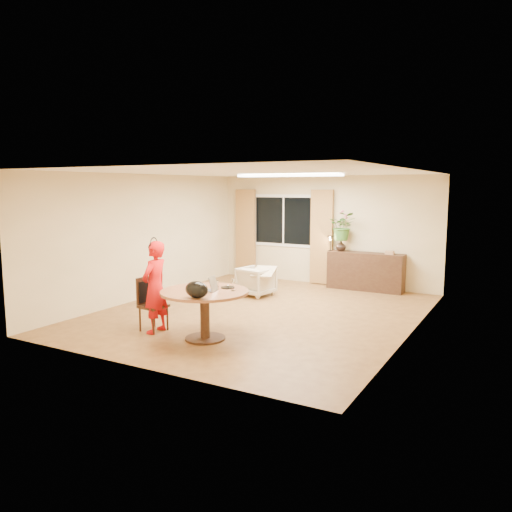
{
  "coord_description": "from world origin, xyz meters",
  "views": [
    {
      "loc": [
        4.36,
        -7.96,
        2.34
      ],
      "look_at": [
        0.03,
        -0.2,
        1.1
      ],
      "focal_mm": 35.0,
      "sensor_mm": 36.0,
      "label": 1
    }
  ],
  "objects": [
    {
      "name": "floor",
      "position": [
        0.0,
        0.0,
        0.0
      ],
      "size": [
        6.5,
        6.5,
        0.0
      ],
      "primitive_type": "plane",
      "color": "brown",
      "rests_on": "ground"
    },
    {
      "name": "ceiling",
      "position": [
        0.0,
        0.0,
        2.6
      ],
      "size": [
        6.5,
        6.5,
        0.0
      ],
      "primitive_type": "plane",
      "rotation": [
        3.14,
        0.0,
        0.0
      ],
      "color": "white",
      "rests_on": "wall_back"
    },
    {
      "name": "wall_back",
      "position": [
        0.0,
        3.25,
        1.3
      ],
      "size": [
        5.5,
        0.0,
        5.5
      ],
      "primitive_type": "plane",
      "rotation": [
        1.57,
        0.0,
        0.0
      ],
      "color": "tan",
      "rests_on": "floor"
    },
    {
      "name": "wall_left",
      "position": [
        -2.75,
        0.0,
        1.3
      ],
      "size": [
        0.0,
        6.5,
        6.5
      ],
      "primitive_type": "plane",
      "rotation": [
        1.57,
        0.0,
        1.57
      ],
      "color": "tan",
      "rests_on": "floor"
    },
    {
      "name": "wall_right",
      "position": [
        2.75,
        0.0,
        1.3
      ],
      "size": [
        0.0,
        6.5,
        6.5
      ],
      "primitive_type": "plane",
      "rotation": [
        1.57,
        0.0,
        -1.57
      ],
      "color": "tan",
      "rests_on": "floor"
    },
    {
      "name": "window",
      "position": [
        -1.1,
        3.23,
        1.5
      ],
      "size": [
        1.7,
        0.03,
        1.3
      ],
      "color": "white",
      "rests_on": "wall_back"
    },
    {
      "name": "curtain_left",
      "position": [
        -2.15,
        3.15,
        1.15
      ],
      "size": [
        0.55,
        0.08,
        2.25
      ],
      "primitive_type": "cube",
      "color": "brown",
      "rests_on": "wall_back"
    },
    {
      "name": "curtain_right",
      "position": [
        -0.05,
        3.15,
        1.15
      ],
      "size": [
        0.55,
        0.08,
        2.25
      ],
      "primitive_type": "cube",
      "color": "brown",
      "rests_on": "wall_back"
    },
    {
      "name": "ceiling_panel",
      "position": [
        0.0,
        1.2,
        2.57
      ],
      "size": [
        2.2,
        0.35,
        0.05
      ],
      "primitive_type": "cube",
      "color": "white",
      "rests_on": "ceiling"
    },
    {
      "name": "dining_table",
      "position": [
        0.04,
        -1.83,
        0.6
      ],
      "size": [
        1.35,
        1.35,
        0.77
      ],
      "color": "brown",
      "rests_on": "floor"
    },
    {
      "name": "dining_chair",
      "position": [
        -0.96,
        -1.85,
        0.44
      ],
      "size": [
        0.46,
        0.43,
        0.88
      ],
      "primitive_type": null,
      "rotation": [
        0.0,
        0.0,
        -0.11
      ],
      "color": "black",
      "rests_on": "floor"
    },
    {
      "name": "child",
      "position": [
        -0.88,
        -1.9,
        0.74
      ],
      "size": [
        0.57,
        0.4,
        1.49
      ],
      "primitive_type": "imported",
      "rotation": [
        0.0,
        0.0,
        -1.48
      ],
      "color": "red",
      "rests_on": "floor"
    },
    {
      "name": "laptop",
      "position": [
        0.03,
        -1.85,
        0.89
      ],
      "size": [
        0.4,
        0.31,
        0.24
      ],
      "primitive_type": null,
      "rotation": [
        0.0,
        0.0,
        0.21
      ],
      "color": "#B7B7BC",
      "rests_on": "dining_table"
    },
    {
      "name": "tumbler",
      "position": [
        0.04,
        -1.5,
        0.82
      ],
      "size": [
        0.09,
        0.09,
        0.1
      ],
      "primitive_type": null,
      "rotation": [
        0.0,
        0.0,
        -0.31
      ],
      "color": "white",
      "rests_on": "dining_table"
    },
    {
      "name": "wine_glass",
      "position": [
        0.42,
        -1.63,
        0.86
      ],
      "size": [
        0.07,
        0.07,
        0.19
      ],
      "primitive_type": null,
      "rotation": [
        0.0,
        0.0,
        -0.15
      ],
      "color": "white",
      "rests_on": "dining_table"
    },
    {
      "name": "pot_lid",
      "position": [
        0.24,
        -1.49,
        0.79
      ],
      "size": [
        0.26,
        0.26,
        0.04
      ],
      "primitive_type": null,
      "rotation": [
        0.0,
        0.0,
        -0.25
      ],
      "color": "white",
      "rests_on": "dining_table"
    },
    {
      "name": "handbag",
      "position": [
        0.24,
        -2.31,
        0.89
      ],
      "size": [
        0.38,
        0.23,
        0.25
      ],
      "primitive_type": null,
      "rotation": [
        0.0,
        0.0,
        -0.03
      ],
      "color": "black",
      "rests_on": "dining_table"
    },
    {
      "name": "armchair",
      "position": [
        -0.8,
        1.3,
        0.31
      ],
      "size": [
        0.77,
        0.78,
        0.62
      ],
      "primitive_type": "imported",
      "rotation": [
        0.0,
        0.0,
        2.97
      ],
      "color": "beige",
      "rests_on": "floor"
    },
    {
      "name": "throw",
      "position": [
        -0.57,
        1.22,
        0.64
      ],
      "size": [
        0.56,
        0.63,
        0.03
      ],
      "primitive_type": null,
      "rotation": [
        0.0,
        0.0,
        0.22
      ],
      "color": "beige",
      "rests_on": "armchair"
    },
    {
      "name": "sideboard",
      "position": [
        1.09,
        3.01,
        0.43
      ],
      "size": [
        1.72,
        0.42,
        0.86
      ],
      "primitive_type": "cube",
      "color": "black",
      "rests_on": "floor"
    },
    {
      "name": "vase",
      "position": [
        0.49,
        3.01,
        0.98
      ],
      "size": [
        0.29,
        0.29,
        0.25
      ],
      "primitive_type": "imported",
      "rotation": [
        0.0,
        0.0,
        -0.28
      ],
      "color": "black",
      "rests_on": "sideboard"
    },
    {
      "name": "bouquet",
      "position": [
        0.53,
        3.01,
        1.44
      ],
      "size": [
        0.7,
        0.64,
        0.66
      ],
      "primitive_type": "imported",
      "rotation": [
        0.0,
        0.0,
        0.23
      ],
      "color": "#2B6626",
      "rests_on": "vase"
    },
    {
      "name": "book_stack",
      "position": [
        1.62,
        3.01,
        0.9
      ],
      "size": [
        0.22,
        0.19,
        0.08
      ],
      "primitive_type": null,
      "rotation": [
        0.0,
        0.0,
        -0.26
      ],
      "color": "#966D4C",
      "rests_on": "sideboard"
    },
    {
      "name": "desk_lamp",
      "position": [
        0.25,
        2.96,
        1.04
      ],
      "size": [
        0.18,
        0.18,
        0.37
      ],
      "primitive_type": null,
      "rotation": [
        0.0,
        0.0,
        -0.23
      ],
      "color": "black",
      "rests_on": "sideboard"
    }
  ]
}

